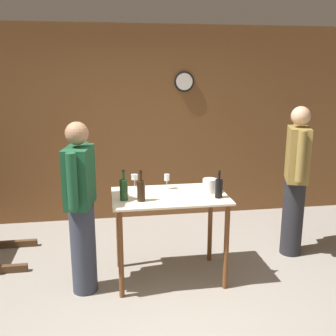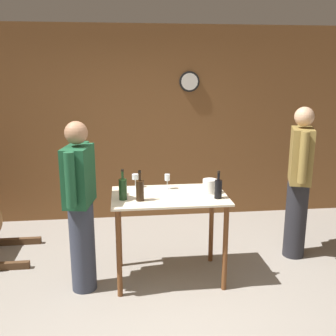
{
  "view_description": "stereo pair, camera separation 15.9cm",
  "coord_description": "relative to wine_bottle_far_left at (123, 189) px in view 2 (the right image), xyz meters",
  "views": [
    {
      "loc": [
        -0.36,
        -2.98,
        2.1
      ],
      "look_at": [
        0.24,
        0.78,
        1.15
      ],
      "focal_mm": 42.0,
      "sensor_mm": 36.0,
      "label": 1
    },
    {
      "loc": [
        -0.2,
        -3.01,
        2.1
      ],
      "look_at": [
        0.24,
        0.78,
        1.15
      ],
      "focal_mm": 42.0,
      "sensor_mm": 36.0,
      "label": 2
    }
  ],
  "objects": [
    {
      "name": "ground_plane",
      "position": [
        0.21,
        -0.59,
        -1.01
      ],
      "size": [
        14.0,
        14.0,
        0.0
      ],
      "primitive_type": "plane",
      "color": "gray"
    },
    {
      "name": "back_wall",
      "position": [
        0.21,
        1.91,
        0.35
      ],
      "size": [
        8.4,
        0.08,
        2.7
      ],
      "color": "brown",
      "rests_on": "ground_plane"
    },
    {
      "name": "tasting_table",
      "position": [
        0.45,
        0.09,
        -0.28
      ],
      "size": [
        1.13,
        0.72,
        0.9
      ],
      "color": "beige",
      "rests_on": "ground_plane"
    },
    {
      "name": "wine_bottle_far_left",
      "position": [
        0.0,
        0.0,
        0.0
      ],
      "size": [
        0.08,
        0.08,
        0.3
      ],
      "color": "#193819",
      "rests_on": "tasting_table"
    },
    {
      "name": "wine_bottle_left",
      "position": [
        0.16,
        -0.05,
        -0.0
      ],
      "size": [
        0.08,
        0.08,
        0.29
      ],
      "color": "black",
      "rests_on": "tasting_table"
    },
    {
      "name": "wine_bottle_center",
      "position": [
        0.91,
        -0.07,
        -0.01
      ],
      "size": [
        0.07,
        0.07,
        0.27
      ],
      "color": "black",
      "rests_on": "tasting_table"
    },
    {
      "name": "wine_glass_near_left",
      "position": [
        0.13,
        0.39,
        -0.0
      ],
      "size": [
        0.07,
        0.07,
        0.14
      ],
      "color": "silver",
      "rests_on": "tasting_table"
    },
    {
      "name": "wine_glass_near_center",
      "position": [
        0.46,
        0.29,
        0.01
      ],
      "size": [
        0.06,
        0.06,
        0.16
      ],
      "color": "silver",
      "rests_on": "tasting_table"
    },
    {
      "name": "ice_bucket",
      "position": [
        0.87,
        0.11,
        -0.04
      ],
      "size": [
        0.14,
        0.14,
        0.14
      ],
      "color": "white",
      "rests_on": "tasting_table"
    },
    {
      "name": "person_host",
      "position": [
        -0.4,
        -0.03,
        -0.13
      ],
      "size": [
        0.29,
        0.58,
        1.66
      ],
      "color": "#333847",
      "rests_on": "ground_plane"
    },
    {
      "name": "person_visitor_with_scarf",
      "position": [
        1.95,
        0.41,
        -0.09
      ],
      "size": [
        0.34,
        0.56,
        1.72
      ],
      "color": "#232328",
      "rests_on": "ground_plane"
    }
  ]
}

